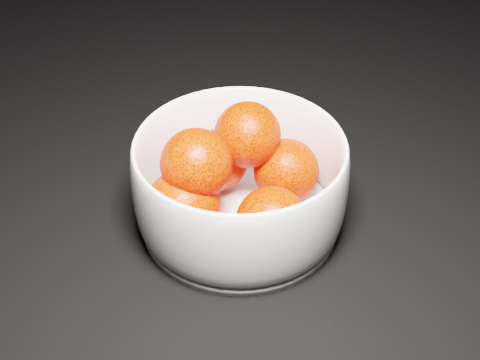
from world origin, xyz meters
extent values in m
cylinder|color=white|center=(-0.25, 0.25, 0.01)|extent=(0.18, 0.18, 0.01)
sphere|color=#FF2509|center=(-0.20, 0.27, 0.04)|extent=(0.06, 0.06, 0.06)
sphere|color=#FF2509|center=(-0.27, 0.29, 0.04)|extent=(0.06, 0.06, 0.06)
sphere|color=#FF2509|center=(-0.30, 0.23, 0.04)|extent=(0.07, 0.07, 0.07)
sphere|color=#FF2509|center=(-0.23, 0.20, 0.04)|extent=(0.06, 0.06, 0.06)
sphere|color=#FF2509|center=(-0.24, 0.28, 0.08)|extent=(0.06, 0.06, 0.06)
sphere|color=#FF2509|center=(-0.29, 0.24, 0.08)|extent=(0.06, 0.06, 0.06)
camera|label=1|loc=(-0.30, -0.21, 0.43)|focal=50.00mm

